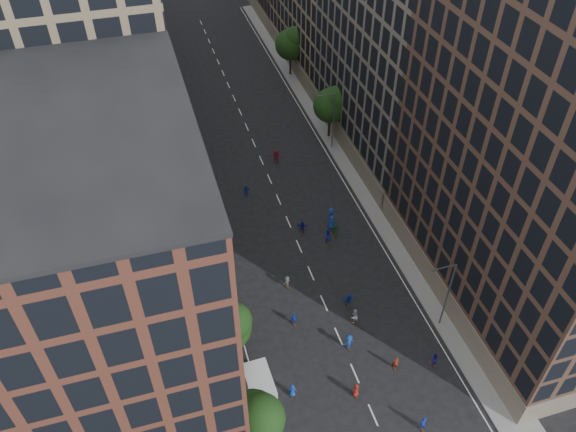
% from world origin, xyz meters
% --- Properties ---
extents(ground, '(240.00, 240.00, 0.00)m').
position_xyz_m(ground, '(0.00, 40.00, 0.00)').
color(ground, black).
rests_on(ground, ground).
extents(sidewalk_left, '(4.00, 105.00, 0.15)m').
position_xyz_m(sidewalk_left, '(-12.00, 47.50, 0.07)').
color(sidewalk_left, slate).
rests_on(sidewalk_left, ground).
extents(sidewalk_right, '(4.00, 105.00, 0.15)m').
position_xyz_m(sidewalk_right, '(12.00, 47.50, 0.07)').
color(sidewalk_right, slate).
rests_on(sidewalk_right, ground).
extents(bldg_left_a, '(14.00, 22.00, 30.00)m').
position_xyz_m(bldg_left_a, '(-19.00, 11.00, 15.00)').
color(bldg_left_a, '#572D21').
rests_on(bldg_left_a, ground).
extents(bldg_left_b, '(14.00, 26.00, 34.00)m').
position_xyz_m(bldg_left_b, '(-19.00, 35.00, 17.00)').
color(bldg_left_b, '#806E53').
rests_on(bldg_left_b, ground).
extents(bldg_left_c, '(14.00, 20.00, 28.00)m').
position_xyz_m(bldg_left_c, '(-19.00, 58.00, 14.00)').
color(bldg_left_c, '#572D21').
rests_on(bldg_left_c, ground).
extents(bldg_right_a, '(14.00, 30.00, 36.00)m').
position_xyz_m(bldg_right_a, '(19.00, 15.00, 18.00)').
color(bldg_right_a, '#4B3428').
rests_on(bldg_right_a, ground).
extents(bldg_right_b, '(14.00, 28.00, 33.00)m').
position_xyz_m(bldg_right_b, '(19.00, 44.00, 16.50)').
color(bldg_right_b, '#635B52').
rests_on(bldg_right_b, ground).
extents(tree_left_0, '(5.20, 5.20, 8.83)m').
position_xyz_m(tree_left_0, '(-11.01, 3.85, 5.96)').
color(tree_left_0, black).
rests_on(tree_left_0, ground).
extents(tree_left_1, '(4.80, 4.80, 8.21)m').
position_xyz_m(tree_left_1, '(-11.02, 13.86, 5.55)').
color(tree_left_1, black).
rests_on(tree_left_1, ground).
extents(tree_left_2, '(5.60, 5.60, 9.45)m').
position_xyz_m(tree_left_2, '(-10.99, 25.83, 6.36)').
color(tree_left_2, black).
rests_on(tree_left_2, ground).
extents(tree_left_3, '(5.00, 5.00, 8.58)m').
position_xyz_m(tree_left_3, '(-11.02, 39.85, 5.82)').
color(tree_left_3, black).
rests_on(tree_left_3, ground).
extents(tree_left_4, '(5.40, 5.40, 9.08)m').
position_xyz_m(tree_left_4, '(-11.00, 55.84, 6.10)').
color(tree_left_4, black).
rests_on(tree_left_4, ground).
extents(tree_left_5, '(4.80, 4.80, 8.33)m').
position_xyz_m(tree_left_5, '(-11.02, 71.86, 5.68)').
color(tree_left_5, black).
rests_on(tree_left_5, ground).
extents(tree_right_a, '(5.00, 5.00, 8.39)m').
position_xyz_m(tree_right_a, '(11.38, 47.85, 5.63)').
color(tree_right_a, black).
rests_on(tree_right_a, ground).
extents(tree_right_b, '(5.20, 5.20, 8.83)m').
position_xyz_m(tree_right_b, '(11.39, 67.85, 5.96)').
color(tree_right_b, black).
rests_on(tree_right_b, ground).
extents(streetlamp_near, '(2.64, 0.22, 9.06)m').
position_xyz_m(streetlamp_near, '(10.37, 12.00, 5.17)').
color(streetlamp_near, '#595B60').
rests_on(streetlamp_near, ground).
extents(streetlamp_far, '(2.64, 0.22, 9.06)m').
position_xyz_m(streetlamp_far, '(10.37, 45.00, 5.17)').
color(streetlamp_far, '#595B60').
rests_on(streetlamp_far, ground).
extents(cargo_van, '(2.62, 5.32, 2.79)m').
position_xyz_m(cargo_van, '(-9.30, 8.86, 1.47)').
color(cargo_van, silver).
rests_on(cargo_van, ground).
extents(skater_0, '(0.90, 0.72, 1.61)m').
position_xyz_m(skater_0, '(-6.45, 8.47, 0.80)').
color(skater_0, '#133D9D').
rests_on(skater_0, ground).
extents(skater_1, '(0.68, 0.48, 1.78)m').
position_xyz_m(skater_1, '(3.61, 2.11, 0.89)').
color(skater_1, '#122397').
rests_on(skater_1, ground).
extents(skater_2, '(0.93, 0.85, 1.56)m').
position_xyz_m(skater_2, '(7.64, 7.78, 0.78)').
color(skater_2, '#17118D').
rests_on(skater_2, ground).
extents(skater_3, '(1.33, 0.90, 1.90)m').
position_xyz_m(skater_3, '(0.42, 11.93, 0.95)').
color(skater_3, navy).
rests_on(skater_3, ground).
extents(skater_4, '(0.92, 0.43, 1.53)m').
position_xyz_m(skater_4, '(-3.91, 16.30, 0.77)').
color(skater_4, '#1536B0').
rests_on(skater_4, ground).
extents(skater_5, '(1.50, 0.59, 1.58)m').
position_xyz_m(skater_5, '(2.37, 17.07, 0.79)').
color(skater_5, '#1434A2').
rests_on(skater_5, ground).
extents(skater_6, '(0.85, 0.60, 1.63)m').
position_xyz_m(skater_6, '(-0.82, 6.81, 0.81)').
color(skater_6, maroon).
rests_on(skater_6, ground).
extents(skater_7, '(0.66, 0.52, 1.61)m').
position_xyz_m(skater_7, '(3.94, 8.49, 0.80)').
color(skater_7, maroon).
rests_on(skater_7, ground).
extents(skater_8, '(1.12, 1.02, 1.88)m').
position_xyz_m(skater_8, '(2.12, 14.73, 0.94)').
color(skater_8, '#BBBBB6').
rests_on(skater_8, ground).
extents(skater_9, '(1.13, 0.87, 1.54)m').
position_xyz_m(skater_9, '(-3.17, 21.37, 0.77)').
color(skater_9, '#45444A').
rests_on(skater_9, ground).
extents(skater_10, '(1.04, 0.69, 1.65)m').
position_xyz_m(skater_10, '(4.70, 27.58, 0.82)').
color(skater_10, '#206C23').
rests_on(skater_10, ground).
extents(skater_11, '(1.45, 0.96, 1.50)m').
position_xyz_m(skater_11, '(1.14, 29.40, 0.75)').
color(skater_11, '#131191').
rests_on(skater_11, ground).
extents(skater_12, '(1.04, 0.82, 1.87)m').
position_xyz_m(skater_12, '(4.72, 28.90, 0.93)').
color(skater_12, '#173DBD').
rests_on(skater_12, ground).
extents(skater_13, '(0.62, 0.46, 1.54)m').
position_xyz_m(skater_13, '(-8.50, 33.63, 0.77)').
color(skater_13, '#123897').
rests_on(skater_13, ground).
extents(skater_14, '(0.99, 0.82, 1.86)m').
position_xyz_m(skater_14, '(3.43, 26.81, 0.93)').
color(skater_14, '#171DBB').
rests_on(skater_14, ground).
extents(skater_15, '(1.17, 0.79, 1.69)m').
position_xyz_m(skater_15, '(5.25, 30.51, 0.84)').
color(skater_15, '#143BA5').
rests_on(skater_15, ground).
extents(skater_16, '(1.02, 0.43, 1.73)m').
position_xyz_m(skater_16, '(-3.85, 37.76, 0.86)').
color(skater_16, '#142BAA').
rests_on(skater_16, ground).
extents(skater_17, '(1.79, 1.20, 1.85)m').
position_xyz_m(skater_17, '(1.96, 44.14, 0.92)').
color(skater_17, '#A21B39').
rests_on(skater_17, ground).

